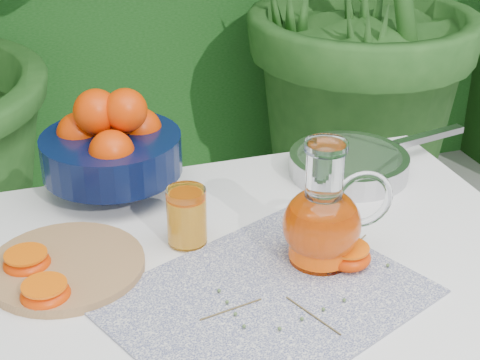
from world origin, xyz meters
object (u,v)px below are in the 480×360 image
object	(u,v)px
juice_pitcher	(323,221)
fruit_bowl	(111,145)
cutting_board	(66,266)
saute_pan	(350,163)
white_table	(244,295)

from	to	relation	value
juice_pitcher	fruit_bowl	bearing A→B (deg)	128.89
cutting_board	juice_pitcher	distance (m)	0.42
cutting_board	saute_pan	bearing A→B (deg)	16.66
cutting_board	juice_pitcher	bearing A→B (deg)	-13.84
juice_pitcher	cutting_board	bearing A→B (deg)	166.16
cutting_board	juice_pitcher	xyz separation A→B (m)	(0.40, -0.10, 0.07)
white_table	cutting_board	world-z (taller)	cutting_board
cutting_board	fruit_bowl	xyz separation A→B (m)	(0.12, 0.25, 0.09)
juice_pitcher	saute_pan	world-z (taller)	juice_pitcher
saute_pan	fruit_bowl	bearing A→B (deg)	170.56
white_table	juice_pitcher	world-z (taller)	juice_pitcher
fruit_bowl	saute_pan	distance (m)	0.47
fruit_bowl	juice_pitcher	xyz separation A→B (m)	(0.28, -0.35, -0.02)
saute_pan	cutting_board	bearing A→B (deg)	-163.34
white_table	fruit_bowl	xyz separation A→B (m)	(-0.17, 0.29, 0.18)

